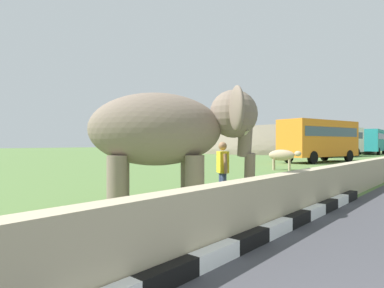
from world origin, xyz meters
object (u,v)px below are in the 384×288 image
object	(u,v)px
bus_teal	(372,140)
cow_near	(282,156)
bus_white	(335,139)
bus_orange	(319,138)
person_handler	(223,169)
elephant	(171,131)

from	to	relation	value
bus_teal	cow_near	distance (m)	33.98
bus_white	cow_near	world-z (taller)	bus_white
bus_orange	bus_white	size ratio (longest dim) A/B	0.91
bus_orange	cow_near	size ratio (longest dim) A/B	4.40
person_handler	bus_teal	size ratio (longest dim) A/B	0.19
bus_teal	cow_near	xyz separation A→B (m)	(-33.89, -2.24, -1.21)
elephant	bus_teal	world-z (taller)	bus_teal
bus_orange	bus_teal	size ratio (longest dim) A/B	0.99
elephant	cow_near	world-z (taller)	elephant
elephant	bus_orange	bearing A→B (deg)	11.16
bus_teal	bus_white	bearing A→B (deg)	172.85
bus_orange	elephant	bearing A→B (deg)	-168.84
person_handler	cow_near	distance (m)	11.58
bus_white	cow_near	bearing A→B (deg)	-170.43
bus_orange	cow_near	world-z (taller)	bus_orange
elephant	bus_teal	size ratio (longest dim) A/B	0.45
bus_white	bus_teal	distance (m)	11.92
elephant	bus_white	world-z (taller)	bus_white
bus_orange	bus_teal	bearing A→B (deg)	2.37
elephant	bus_orange	world-z (taller)	bus_orange
bus_orange	bus_white	distance (m)	12.60
elephant	bus_white	size ratio (longest dim) A/B	0.42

